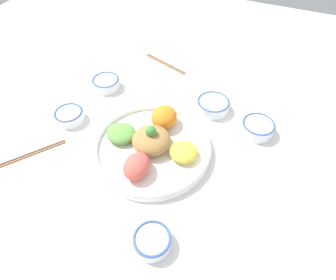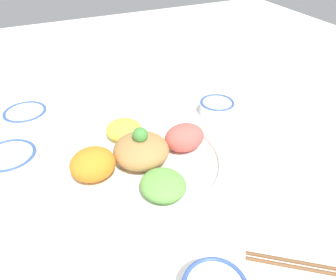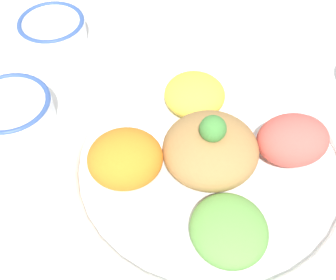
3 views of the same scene
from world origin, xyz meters
name	(u,v)px [view 1 (image 1 of 3)]	position (x,y,z in m)	size (l,w,h in m)	color
ground_plane	(147,146)	(0.00, 0.00, 0.00)	(2.40, 2.40, 0.00)	white
salad_platter	(152,145)	(0.01, 0.02, 0.03)	(0.36, 0.36, 0.10)	white
sauce_bowl_red	(152,241)	(0.28, 0.15, 0.02)	(0.09, 0.09, 0.04)	white
rice_bowl_blue	(213,105)	(-0.24, 0.14, 0.02)	(0.11, 0.11, 0.04)	white
sauce_bowl_dark	(258,127)	(-0.19, 0.31, 0.02)	(0.11, 0.11, 0.04)	white
rice_bowl_plain	(106,83)	(-0.20, -0.27, 0.02)	(0.10, 0.10, 0.04)	white
sauce_bowl_far	(69,116)	(0.00, -0.29, 0.02)	(0.10, 0.10, 0.04)	white
chopsticks_pair_near	(27,155)	(0.18, -0.32, 0.00)	(0.20, 0.16, 0.01)	brown
chopsticks_pair_far	(166,63)	(-0.44, -0.13, 0.00)	(0.08, 0.21, 0.01)	brown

